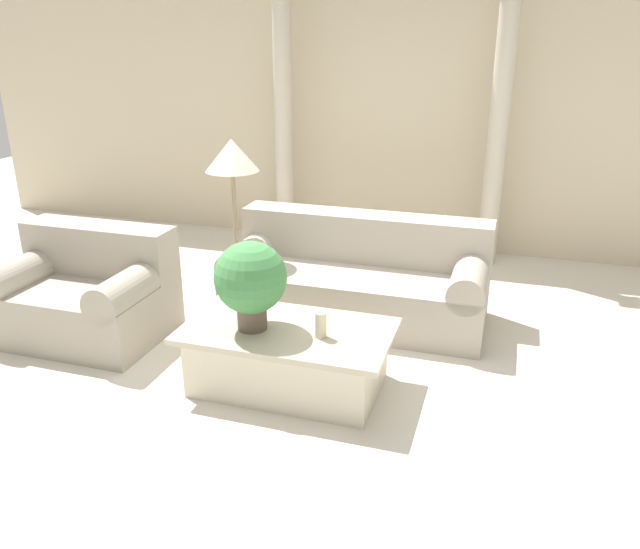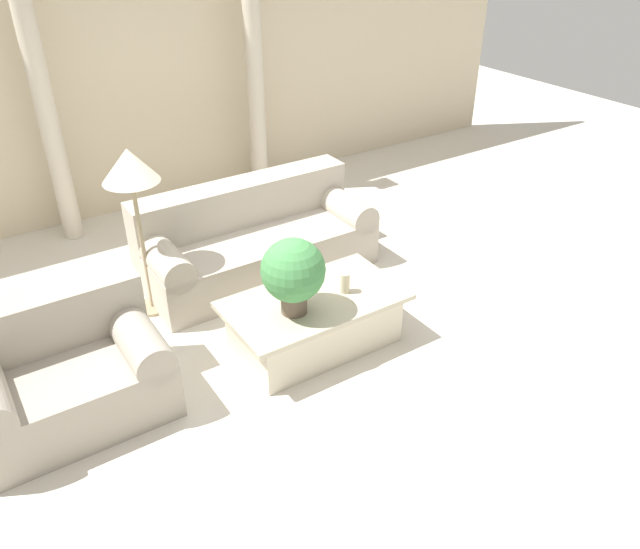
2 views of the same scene
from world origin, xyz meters
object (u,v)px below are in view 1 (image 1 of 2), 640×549
Objects in this scene: loveseat at (86,292)px; coffee_table at (288,357)px; sofa_long at (357,278)px; potted_plant at (251,280)px; floor_lamp at (232,164)px.

loveseat is 0.92× the size of coffee_table.
coffee_table is at bearing -96.99° from sofa_long.
floor_lamp is at bearing 118.74° from potted_plant.
loveseat is at bearing 166.75° from potted_plant.
sofa_long is 1.38m from floor_lamp.
loveseat is 2.13× the size of potted_plant.
potted_plant is at bearing -13.25° from loveseat.
floor_lamp is at bearing 127.39° from coffee_table.
floor_lamp reaches higher than sofa_long.
potted_plant reaches higher than coffee_table.
sofa_long reaches higher than coffee_table.
potted_plant is 1.48m from floor_lamp.
sofa_long is at bearing 25.92° from loveseat.
sofa_long is 1.42m from potted_plant.
coffee_table is (-0.15, -1.24, -0.11)m from sofa_long.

